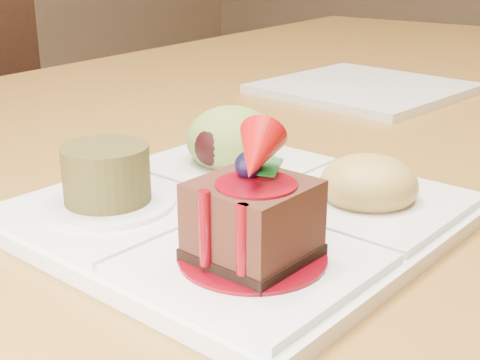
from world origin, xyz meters
The scene contains 3 objects.
dining_table centered at (0.00, 0.00, 0.68)m, with size 1.00×1.80×0.75m.
sampler_plate centered at (0.15, -0.46, 0.77)m, with size 0.31×0.31×0.11m.
second_plate centered at (0.02, 0.02, 0.76)m, with size 0.25×0.25×0.01m, color silver.
Camera 1 is at (0.42, -0.84, 0.95)m, focal length 50.00 mm.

